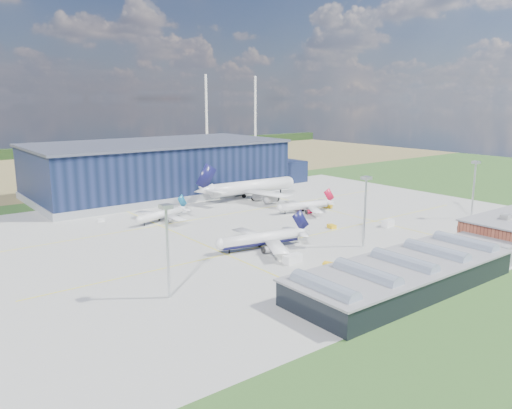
% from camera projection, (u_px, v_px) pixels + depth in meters
% --- Properties ---
extents(ground, '(600.00, 600.00, 0.00)m').
position_uv_depth(ground, '(280.00, 232.00, 178.81)').
color(ground, '#264A1C').
rests_on(ground, ground).
extents(apron, '(220.00, 160.00, 0.08)m').
position_uv_depth(apron, '(263.00, 227.00, 186.58)').
color(apron, gray).
rests_on(apron, ground).
extents(farmland, '(600.00, 220.00, 0.01)m').
position_uv_depth(farmland, '(78.00, 167.00, 349.74)').
color(farmland, olive).
rests_on(farmland, ground).
extents(treeline, '(600.00, 8.00, 8.00)m').
position_uv_depth(treeline, '(46.00, 152.00, 411.07)').
color(treeline, black).
rests_on(treeline, ground).
extents(hangar, '(145.00, 62.00, 26.10)m').
position_uv_depth(hangar, '(164.00, 170.00, 251.73)').
color(hangar, black).
rests_on(hangar, ground).
extents(glass_concourse, '(78.00, 23.00, 8.60)m').
position_uv_depth(glass_concourse, '(412.00, 271.00, 127.59)').
color(glass_concourse, black).
rests_on(glass_concourse, ground).
extents(light_mast_west, '(2.60, 2.60, 23.00)m').
position_uv_depth(light_mast_west, '(167.00, 236.00, 116.64)').
color(light_mast_west, '#B8BBBF').
rests_on(light_mast_west, ground).
extents(light_mast_center, '(2.60, 2.60, 23.00)m').
position_uv_depth(light_mast_center, '(365.00, 200.00, 158.24)').
color(light_mast_center, '#B8BBBF').
rests_on(light_mast_center, ground).
extents(light_mast_east, '(2.60, 2.60, 23.00)m').
position_uv_depth(light_mast_east, '(474.00, 180.00, 196.86)').
color(light_mast_east, '#B8BBBF').
rests_on(light_mast_east, ground).
extents(airliner_navy, '(39.79, 39.21, 11.08)m').
position_uv_depth(airliner_navy, '(260.00, 232.00, 157.39)').
color(airliner_navy, silver).
rests_on(airliner_navy, ground).
extents(airliner_red, '(33.74, 33.28, 9.20)m').
position_uv_depth(airliner_red, '(304.00, 202.00, 209.00)').
color(airliner_red, silver).
rests_on(airliner_red, ground).
extents(airliner_widebody, '(58.40, 57.25, 18.20)m').
position_uv_depth(airliner_widebody, '(252.00, 180.00, 236.64)').
color(airliner_widebody, silver).
rests_on(airliner_widebody, ground).
extents(airliner_regional, '(33.37, 32.97, 8.81)m').
position_uv_depth(airliner_regional, '(161.00, 211.00, 193.05)').
color(airliner_regional, silver).
rests_on(airliner_regional, ground).
extents(gse_tug_a, '(3.33, 3.88, 1.38)m').
position_uv_depth(gse_tug_a, '(329.00, 265.00, 141.57)').
color(gse_tug_a, gold).
rests_on(gse_tug_a, ground).
extents(gse_tug_b, '(2.82, 3.69, 1.44)m').
position_uv_depth(gse_tug_b, '(332.00, 226.00, 183.98)').
color(gse_tug_b, gold).
rests_on(gse_tug_b, ground).
extents(gse_van_a, '(6.09, 3.10, 2.57)m').
position_uv_depth(gse_van_a, '(293.00, 259.00, 145.14)').
color(gse_van_a, silver).
rests_on(gse_van_a, ground).
extents(gse_van_b, '(4.84, 5.68, 2.39)m').
position_uv_depth(gse_van_b, '(321.00, 203.00, 223.66)').
color(gse_van_b, silver).
rests_on(gse_van_b, ground).
extents(gse_tug_c, '(3.32, 4.08, 1.54)m').
position_uv_depth(gse_tug_c, '(328.00, 206.00, 218.04)').
color(gse_tug_c, gold).
rests_on(gse_tug_c, ground).
extents(gse_cart_b, '(3.10, 2.30, 1.23)m').
position_uv_depth(gse_cart_b, '(101.00, 220.00, 193.95)').
color(gse_cart_b, silver).
rests_on(gse_cart_b, ground).
extents(gse_van_c, '(5.87, 3.48, 2.65)m').
position_uv_depth(gse_van_c, '(388.00, 223.00, 186.41)').
color(gse_van_c, silver).
rests_on(gse_van_c, ground).
extents(car_a, '(4.15, 2.26, 1.34)m').
position_uv_depth(car_a, '(500.00, 230.00, 178.61)').
color(car_a, '#99999E').
rests_on(car_a, ground).
extents(car_b, '(3.55, 2.01, 1.11)m').
position_uv_depth(car_b, '(364.00, 273.00, 134.99)').
color(car_b, '#99999E').
rests_on(car_b, ground).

